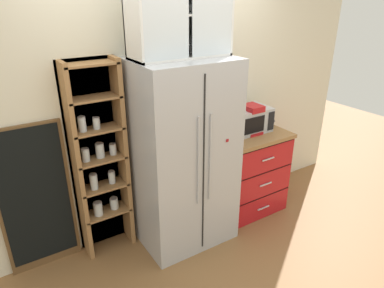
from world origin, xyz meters
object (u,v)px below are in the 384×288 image
(mug_charcoal, at_px, (270,123))
(chalkboard_menu, at_px, (36,199))
(refrigerator, at_px, (183,155))
(mug_sage, at_px, (225,135))
(microwave, at_px, (249,120))
(coffee_maker, at_px, (250,119))
(bottle_green, at_px, (248,120))

(mug_charcoal, height_order, chalkboard_menu, chalkboard_menu)
(refrigerator, distance_m, mug_sage, 0.54)
(mug_sage, bearing_deg, chalkboard_menu, 171.81)
(mug_charcoal, xyz_separation_m, chalkboard_menu, (-2.45, 0.24, -0.29))
(refrigerator, height_order, microwave, refrigerator)
(refrigerator, relative_size, chalkboard_menu, 1.33)
(mug_charcoal, bearing_deg, coffee_maker, -175.54)
(mug_sage, xyz_separation_m, bottle_green, (0.32, 0.03, 0.09))
(mug_sage, bearing_deg, bottle_green, 5.17)
(bottle_green, bearing_deg, mug_charcoal, -1.45)
(mug_charcoal, bearing_deg, refrigerator, -176.25)
(microwave, height_order, mug_charcoal, microwave)
(coffee_maker, relative_size, bottle_green, 1.03)
(microwave, xyz_separation_m, chalkboard_menu, (-2.15, 0.22, -0.38))
(bottle_green, relative_size, chalkboard_menu, 0.22)
(mug_sage, bearing_deg, microwave, 6.44)
(refrigerator, bearing_deg, mug_sage, 5.99)
(refrigerator, relative_size, microwave, 4.08)
(mug_sage, distance_m, mug_charcoal, 0.64)
(microwave, distance_m, bottle_green, 0.02)
(microwave, bearing_deg, bottle_green, -150.56)
(coffee_maker, height_order, bottle_green, coffee_maker)
(coffee_maker, bearing_deg, microwave, 69.06)
(microwave, bearing_deg, mug_charcoal, -3.24)
(bottle_green, height_order, chalkboard_menu, chalkboard_menu)
(microwave, bearing_deg, chalkboard_menu, 174.10)
(refrigerator, height_order, mug_charcoal, refrigerator)
(mug_sage, height_order, bottle_green, bottle_green)
(coffee_maker, distance_m, chalkboard_menu, 2.19)
(coffee_maker, xyz_separation_m, mug_charcoal, (0.32, 0.02, -0.11))
(coffee_maker, height_order, chalkboard_menu, chalkboard_menu)
(coffee_maker, height_order, mug_charcoal, coffee_maker)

